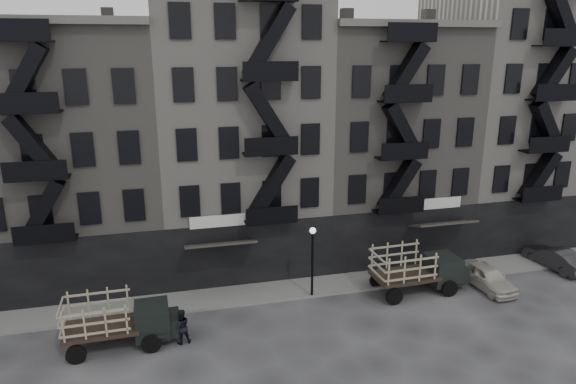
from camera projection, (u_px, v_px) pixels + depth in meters
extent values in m
plane|color=#38383A|center=(271.00, 327.00, 26.49)|extent=(140.00, 140.00, 0.00)
cube|color=slate|center=(257.00, 293.00, 29.97)|extent=(55.00, 2.50, 0.15)
cube|color=slate|center=(75.00, 155.00, 31.37)|extent=(10.00, 10.00, 15.00)
cube|color=black|center=(74.00, 271.00, 28.30)|extent=(10.00, 0.35, 4.00)
cube|color=#595651|center=(41.00, 19.00, 24.42)|extent=(10.00, 0.50, 0.40)
cube|color=#4C4744|center=(1.00, 15.00, 28.40)|extent=(0.70, 0.70, 1.20)
cube|color=#4C4744|center=(105.00, 16.00, 29.68)|extent=(0.70, 0.70, 1.20)
cube|color=#A7A39A|center=(237.00, 133.00, 33.43)|extent=(10.00, 10.00, 17.00)
cube|color=black|center=(252.00, 254.00, 30.64)|extent=(10.00, 0.35, 4.00)
cube|color=slate|center=(378.00, 141.00, 36.04)|extent=(10.00, 10.00, 15.00)
cube|color=black|center=(406.00, 239.00, 32.98)|extent=(10.00, 0.35, 4.00)
cube|color=#595651|center=(422.00, 23.00, 29.09)|extent=(10.00, 0.50, 0.40)
cube|color=#4C4744|center=(341.00, 19.00, 33.07)|extent=(0.70, 0.70, 1.20)
cube|color=#4C4744|center=(419.00, 20.00, 34.36)|extent=(0.70, 0.70, 1.20)
cube|color=#A7A39A|center=(505.00, 115.00, 37.96)|extent=(10.00, 10.00, 18.00)
cube|color=black|center=(538.00, 226.00, 35.31)|extent=(10.00, 0.35, 4.00)
cylinder|color=black|center=(312.00, 265.00, 29.06)|extent=(0.14, 0.14, 4.00)
sphere|color=silver|center=(313.00, 231.00, 28.47)|extent=(0.36, 0.36, 0.36)
cube|color=black|center=(102.00, 328.00, 24.43)|extent=(3.47, 2.09, 0.18)
cube|color=black|center=(152.00, 320.00, 24.99)|extent=(1.65, 1.85, 1.51)
cube|color=black|center=(172.00, 322.00, 25.30)|extent=(0.84, 1.53, 0.91)
cylinder|color=black|center=(151.00, 344.00, 24.22)|extent=(0.91, 0.24, 0.91)
cylinder|color=black|center=(151.00, 322.00, 26.09)|extent=(0.91, 0.24, 0.91)
cylinder|color=black|center=(76.00, 355.00, 23.38)|extent=(0.91, 0.24, 0.91)
cylinder|color=black|center=(81.00, 332.00, 25.25)|extent=(0.91, 0.24, 0.91)
cube|color=black|center=(405.00, 276.00, 29.79)|extent=(3.71, 2.26, 0.19)
cube|color=black|center=(442.00, 269.00, 30.41)|extent=(1.78, 1.98, 1.60)
cube|color=black|center=(456.00, 272.00, 30.76)|extent=(0.91, 1.63, 0.96)
cylinder|color=black|center=(450.00, 289.00, 29.61)|extent=(0.97, 0.27, 0.96)
cylinder|color=black|center=(430.00, 273.00, 31.58)|extent=(0.97, 0.27, 0.96)
cylinder|color=black|center=(394.00, 297.00, 28.67)|extent=(0.97, 0.27, 0.96)
cylinder|color=black|center=(378.00, 280.00, 30.64)|extent=(0.97, 0.27, 0.96)
imported|color=beige|center=(488.00, 277.00, 30.56)|extent=(1.88, 4.20, 1.40)
imported|color=black|center=(555.00, 258.00, 33.28)|extent=(2.04, 4.41, 1.40)
imported|color=black|center=(181.00, 327.00, 24.86)|extent=(0.98, 0.83, 1.79)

